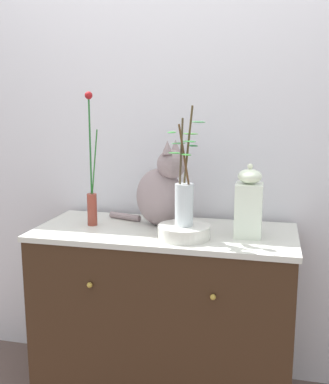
{
  "coord_description": "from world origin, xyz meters",
  "views": [
    {
      "loc": [
        0.48,
        -2.0,
        1.44
      ],
      "look_at": [
        0.0,
        0.0,
        1.05
      ],
      "focal_mm": 42.58,
      "sensor_mm": 36.0,
      "label": 1
    }
  ],
  "objects_px": {
    "vase_glass_clear": "(184,196)",
    "jar_lidded_porcelain": "(249,204)",
    "sideboard": "(164,316)",
    "vase_slim_green": "(92,192)",
    "bowl_porcelain": "(184,232)",
    "cat_sitting": "(161,191)"
  },
  "relations": [
    {
      "from": "vase_glass_clear",
      "to": "jar_lidded_porcelain",
      "type": "height_order",
      "value": "vase_glass_clear"
    },
    {
      "from": "cat_sitting",
      "to": "vase_glass_clear",
      "type": "bearing_deg",
      "value": -51.7
    },
    {
      "from": "vase_glass_clear",
      "to": "cat_sitting",
      "type": "bearing_deg",
      "value": 128.3
    },
    {
      "from": "cat_sitting",
      "to": "vase_slim_green",
      "type": "distance_m",
      "value": 0.33
    },
    {
      "from": "sideboard",
      "to": "vase_slim_green",
      "type": "xyz_separation_m",
      "value": [
        -0.36,
        0.0,
        0.6
      ]
    },
    {
      "from": "sideboard",
      "to": "bowl_porcelain",
      "type": "height_order",
      "value": "bowl_porcelain"
    },
    {
      "from": "cat_sitting",
      "to": "vase_glass_clear",
      "type": "xyz_separation_m",
      "value": [
        0.15,
        -0.19,
        0.02
      ]
    },
    {
      "from": "vase_slim_green",
      "to": "vase_glass_clear",
      "type": "height_order",
      "value": "vase_slim_green"
    },
    {
      "from": "vase_slim_green",
      "to": "jar_lidded_porcelain",
      "type": "relative_size",
      "value": 1.95
    },
    {
      "from": "bowl_porcelain",
      "to": "vase_glass_clear",
      "type": "distance_m",
      "value": 0.16
    },
    {
      "from": "vase_slim_green",
      "to": "jar_lidded_porcelain",
      "type": "distance_m",
      "value": 0.74
    },
    {
      "from": "sideboard",
      "to": "cat_sitting",
      "type": "distance_m",
      "value": 0.61
    },
    {
      "from": "sideboard",
      "to": "jar_lidded_porcelain",
      "type": "relative_size",
      "value": 3.72
    },
    {
      "from": "vase_slim_green",
      "to": "vase_glass_clear",
      "type": "bearing_deg",
      "value": -13.32
    },
    {
      "from": "sideboard",
      "to": "cat_sitting",
      "type": "bearing_deg",
      "value": 113.82
    },
    {
      "from": "vase_slim_green",
      "to": "jar_lidded_porcelain",
      "type": "xyz_separation_m",
      "value": [
        0.74,
        -0.02,
        -0.02
      ]
    },
    {
      "from": "cat_sitting",
      "to": "bowl_porcelain",
      "type": "xyz_separation_m",
      "value": [
        0.15,
        -0.19,
        -0.14
      ]
    },
    {
      "from": "bowl_porcelain",
      "to": "jar_lidded_porcelain",
      "type": "xyz_separation_m",
      "value": [
        0.27,
        0.09,
        0.12
      ]
    },
    {
      "from": "sideboard",
      "to": "vase_slim_green",
      "type": "height_order",
      "value": "vase_slim_green"
    },
    {
      "from": "vase_slim_green",
      "to": "jar_lidded_porcelain",
      "type": "height_order",
      "value": "vase_slim_green"
    },
    {
      "from": "jar_lidded_porcelain",
      "to": "vase_glass_clear",
      "type": "bearing_deg",
      "value": -161.18
    },
    {
      "from": "cat_sitting",
      "to": "jar_lidded_porcelain",
      "type": "xyz_separation_m",
      "value": [
        0.42,
        -0.09,
        -0.02
      ]
    }
  ]
}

